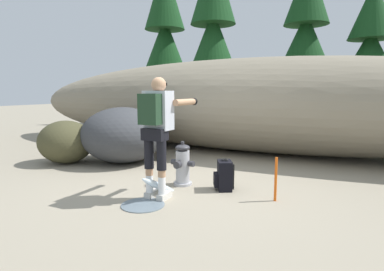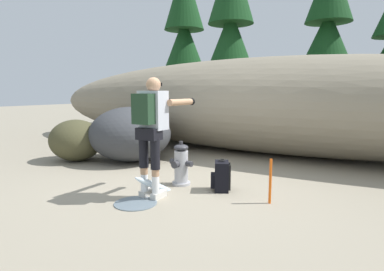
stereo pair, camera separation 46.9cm
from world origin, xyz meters
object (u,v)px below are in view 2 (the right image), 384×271
Objects in this scene: boulder_small at (76,140)px; fire_hydrant at (181,165)px; boulder_mid at (140,137)px; utility_worker at (153,122)px; spare_backpack at (221,176)px; boulder_large at (130,134)px; survey_stake at (270,181)px.

fire_hydrant is at bearing -4.81° from boulder_small.
fire_hydrant is 0.69× the size of boulder_mid.
boulder_small is (-2.89, 0.94, -0.62)m from utility_worker.
boulder_small is at bearing -105.12° from boulder_mid.
fire_hydrant reaches higher than spare_backpack.
spare_backpack is at bearing 5.72° from fire_hydrant.
survey_stake is (3.38, -0.93, -0.27)m from boulder_large.
boulder_mid is 4.36m from survey_stake.
utility_worker is 1.64× the size of boulder_mid.
boulder_small reaches higher than fire_hydrant.
boulder_large is 2.84× the size of survey_stake.
utility_worker is 3.57m from boulder_mid.
utility_worker is at bearing -88.76° from fire_hydrant.
boulder_large reaches higher than survey_stake.
boulder_large is (-1.90, 0.86, 0.25)m from fire_hydrant.
boulder_small is 4.37m from survey_stake.
boulder_large is 1.69× the size of boulder_mid.
fire_hydrant is 3.04m from boulder_mid.
survey_stake is at bearing -68.34° from utility_worker.
spare_backpack is at bearing 169.84° from survey_stake.
fire_hydrant is 1.16× the size of survey_stake.
boulder_large is at bearing -45.98° from spare_backpack.
survey_stake reaches higher than spare_backpack.
utility_worker reaches higher than spare_backpack.
survey_stake is (0.80, -0.14, 0.08)m from spare_backpack.
spare_backpack is 2.72m from boulder_large.
utility_worker reaches higher than boulder_large.
boulder_large is at bearing 49.68° from utility_worker.
survey_stake is at bearing -2.93° from fire_hydrant.
boulder_large is (-2.57, 0.79, 0.36)m from spare_backpack.
boulder_mid is at bearing 121.22° from boulder_large.
boulder_small is at bearing 175.83° from survey_stake.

